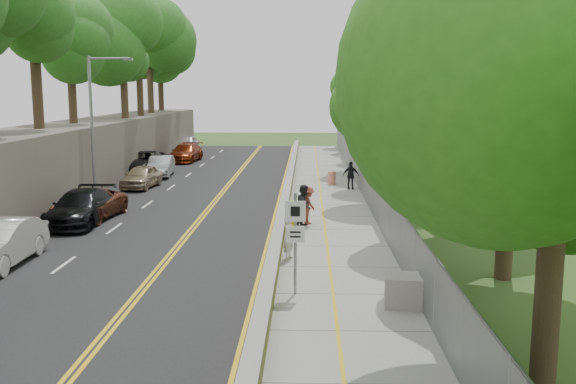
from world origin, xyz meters
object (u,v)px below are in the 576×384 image
(signpost, at_px, (295,232))
(construction_barrel, at_px, (332,178))
(concrete_block, at_px, (408,291))
(person_far, at_px, (351,175))
(streetlight, at_px, (96,117))
(painter_0, at_px, (291,219))
(car_2, at_px, (89,205))

(signpost, height_order, construction_barrel, signpost)
(concrete_block, xyz_separation_m, person_far, (-0.20, 21.55, 0.42))
(streetlight, height_order, painter_0, streetlight)
(car_2, height_order, painter_0, painter_0)
(construction_barrel, xyz_separation_m, painter_0, (-2.25, -15.15, 0.37))
(painter_0, bearing_deg, streetlight, 43.93)
(signpost, xyz_separation_m, painter_0, (-0.30, 7.43, -1.12))
(construction_barrel, height_order, car_2, car_2)
(car_2, bearing_deg, signpost, -42.10)
(concrete_block, height_order, person_far, person_far)
(painter_0, xyz_separation_m, person_far, (3.35, 13.14, 0.07))
(concrete_block, xyz_separation_m, painter_0, (-3.55, 8.42, 0.35))
(streetlight, distance_m, car_2, 7.33)
(streetlight, height_order, construction_barrel, streetlight)
(signpost, bearing_deg, concrete_block, -16.85)
(construction_barrel, xyz_separation_m, person_far, (1.10, -2.01, 0.44))
(signpost, xyz_separation_m, person_far, (3.05, 20.57, -1.05))
(car_2, bearing_deg, concrete_block, -36.54)
(streetlight, xyz_separation_m, signpost, (11.51, -17.02, -2.68))
(car_2, xyz_separation_m, person_far, (13.10, 9.57, 0.19))
(construction_barrel, bearing_deg, signpost, -94.94)
(signpost, relative_size, construction_barrel, 3.70)
(construction_barrel, bearing_deg, concrete_block, -86.84)
(person_far, bearing_deg, concrete_block, 104.36)
(streetlight, bearing_deg, person_far, 13.71)
(car_2, relative_size, person_far, 2.87)
(concrete_block, bearing_deg, painter_0, 112.87)
(concrete_block, relative_size, painter_0, 0.84)
(signpost, relative_size, person_far, 1.80)
(signpost, distance_m, concrete_block, 3.70)
(construction_barrel, height_order, person_far, person_far)
(streetlight, bearing_deg, painter_0, -40.52)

